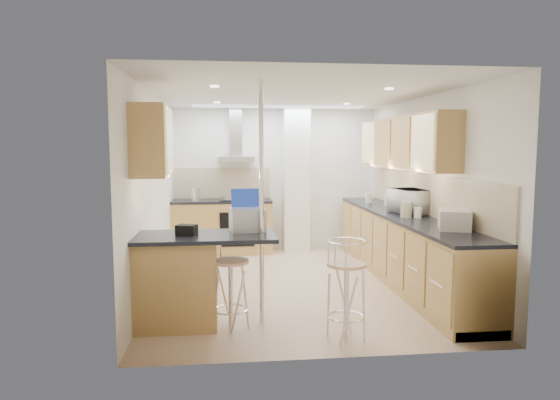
{
  "coord_description": "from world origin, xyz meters",
  "views": [
    {
      "loc": [
        -0.9,
        -6.47,
        1.82
      ],
      "look_at": [
        -0.16,
        0.2,
        1.11
      ],
      "focal_mm": 32.0,
      "sensor_mm": 36.0,
      "label": 1
    }
  ],
  "objects": [
    {
      "name": "jar_b",
      "position": [
        1.43,
        1.38,
        1.0
      ],
      "size": [
        0.14,
        0.14,
        0.16
      ],
      "primitive_type": "cylinder",
      "rotation": [
        0.0,
        0.0,
        0.28
      ],
      "color": "beige",
      "rests_on": "right_counter"
    },
    {
      "name": "laptop",
      "position": [
        -0.67,
        -1.31,
        1.06
      ],
      "size": [
        0.39,
        0.31,
        0.24
      ],
      "primitive_type": "cube",
      "rotation": [
        0.0,
        0.0,
        0.14
      ],
      "color": "#999CA1",
      "rests_on": "peninsula"
    },
    {
      "name": "jar_a",
      "position": [
        1.63,
        1.0,
        1.01
      ],
      "size": [
        0.14,
        0.14,
        0.19
      ],
      "primitive_type": "cylinder",
      "rotation": [
        0.0,
        0.0,
        -0.22
      ],
      "color": "beige",
      "rests_on": "right_counter"
    },
    {
      "name": "jar_d",
      "position": [
        1.55,
        -0.39,
        0.99
      ],
      "size": [
        0.13,
        0.13,
        0.13
      ],
      "primitive_type": "cylinder",
      "rotation": [
        0.0,
        0.0,
        -0.44
      ],
      "color": "white",
      "rests_on": "right_counter"
    },
    {
      "name": "microwave",
      "position": [
        1.62,
        0.02,
        1.09
      ],
      "size": [
        0.5,
        0.66,
        0.33
      ],
      "primitive_type": "imported",
      "rotation": [
        0.0,
        0.0,
        1.74
      ],
      "color": "white",
      "rests_on": "right_counter"
    },
    {
      "name": "kettle",
      "position": [
        -1.39,
        1.99,
        1.03
      ],
      "size": [
        0.16,
        0.16,
        0.21
      ],
      "primitive_type": "cylinder",
      "color": "silver",
      "rests_on": "back_counter"
    },
    {
      "name": "bar_stool_end",
      "position": [
        0.23,
        -1.98,
        0.48
      ],
      "size": [
        0.55,
        0.55,
        0.96
      ],
      "primitive_type": null,
      "rotation": [
        0.0,
        0.0,
        0.67
      ],
      "color": "tan",
      "rests_on": "ground"
    },
    {
      "name": "bag",
      "position": [
        -1.28,
        -1.46,
        0.99
      ],
      "size": [
        0.23,
        0.19,
        0.11
      ],
      "primitive_type": "cube",
      "rotation": [
        0.0,
        0.0,
        -0.29
      ],
      "color": "black",
      "rests_on": "peninsula"
    },
    {
      "name": "bar_stool_near",
      "position": [
        -0.85,
        -1.62,
        0.46
      ],
      "size": [
        0.49,
        0.49,
        0.93
      ],
      "primitive_type": null,
      "rotation": [
        0.0,
        0.0,
        -0.37
      ],
      "color": "tan",
      "rests_on": "ground"
    },
    {
      "name": "ground",
      "position": [
        0.0,
        0.0,
        0.0
      ],
      "size": [
        4.8,
        4.8,
        0.0
      ],
      "primitive_type": "plane",
      "color": "tan",
      "rests_on": "ground"
    },
    {
      "name": "jar_c",
      "position": [
        1.42,
        -0.34,
        1.02
      ],
      "size": [
        0.14,
        0.14,
        0.21
      ],
      "primitive_type": "cylinder",
      "rotation": [
        0.0,
        0.0,
        -0.03
      ],
      "color": "#B0AE8D",
      "rests_on": "right_counter"
    },
    {
      "name": "peninsula",
      "position": [
        -1.12,
        -1.45,
        0.48
      ],
      "size": [
        1.47,
        0.72,
        0.94
      ],
      "color": "#B68A48",
      "rests_on": "ground"
    },
    {
      "name": "back_counter",
      "position": [
        -0.95,
        2.1,
        0.46
      ],
      "size": [
        1.7,
        0.63,
        0.92
      ],
      "color": "#B68A48",
      "rests_on": "ground"
    },
    {
      "name": "room_shell",
      "position": [
        0.32,
        0.38,
        1.54
      ],
      "size": [
        3.64,
        4.84,
        2.51
      ],
      "color": "white",
      "rests_on": "ground"
    },
    {
      "name": "right_counter",
      "position": [
        1.5,
        0.0,
        0.46
      ],
      "size": [
        0.63,
        4.4,
        0.92
      ],
      "color": "#B68A48",
      "rests_on": "ground"
    },
    {
      "name": "bread_bin",
      "position": [
        1.6,
        -1.3,
        1.03
      ],
      "size": [
        0.45,
        0.5,
        0.22
      ],
      "primitive_type": "cube",
      "rotation": [
        0.0,
        0.0,
        -0.36
      ],
      "color": "beige",
      "rests_on": "right_counter"
    }
  ]
}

